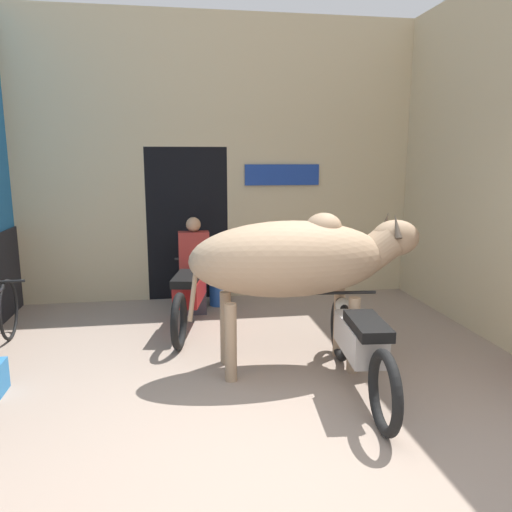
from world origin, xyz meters
TOP-DOWN VIEW (x-y plane):
  - ground_plane at (0.00, 0.00)m, footprint 30.00×30.00m
  - wall_back_with_doorway at (-0.14, 4.25)m, footprint 5.56×0.94m
  - wall_right_with_door at (2.87, 1.97)m, footprint 0.22×4.02m
  - cow at (0.50, 1.40)m, footprint 2.25×0.78m
  - motorcycle_near at (0.91, 0.81)m, footprint 0.58×2.02m
  - motorcycle_far at (-0.48, 2.75)m, footprint 0.64×2.04m
  - shopkeeper_seated at (-0.41, 3.36)m, footprint 0.40×0.33m
  - plastic_stool at (-0.08, 3.60)m, footprint 0.35×0.35m

SIDE VIEW (x-z plane):
  - ground_plane at x=0.00m, z-range 0.00..0.00m
  - plastic_stool at x=-0.08m, z-range 0.02..0.46m
  - motorcycle_far at x=-0.48m, z-range 0.05..0.79m
  - motorcycle_near at x=0.91m, z-range 0.05..0.81m
  - shopkeeper_seated at x=-0.41m, z-range 0.03..1.28m
  - cow at x=0.50m, z-range 0.32..1.82m
  - wall_back_with_doorway at x=-0.14m, z-range -0.28..3.66m
  - wall_right_with_door at x=2.87m, z-range -0.03..3.91m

